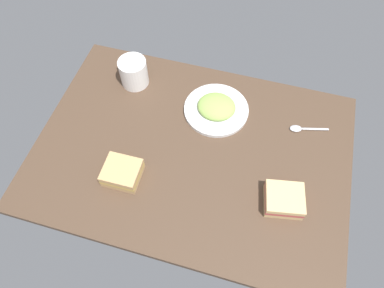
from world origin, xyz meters
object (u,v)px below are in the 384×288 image
at_px(plate_of_food, 216,108).
at_px(sandwich_main, 122,173).
at_px(spoon, 303,129).
at_px(coffee_mug_black, 134,72).
at_px(sandwich_side, 284,200).

distance_m(plate_of_food, sandwich_main, 0.35).
bearing_deg(spoon, plate_of_food, -179.23).
relative_size(coffee_mug_black, sandwich_main, 1.10).
bearing_deg(coffee_mug_black, sandwich_side, -28.89).
relative_size(plate_of_food, sandwich_side, 1.76).
relative_size(sandwich_side, spoon, 0.98).
xyz_separation_m(sandwich_main, spoon, (0.46, 0.29, -0.02)).
xyz_separation_m(plate_of_food, spoon, (0.27, 0.00, -0.01)).
bearing_deg(plate_of_food, sandwich_main, -123.93).
height_order(sandwich_main, spoon, sandwich_main).
height_order(coffee_mug_black, sandwich_main, coffee_mug_black).
bearing_deg(plate_of_food, sandwich_side, -45.59).
height_order(sandwich_main, sandwich_side, same).
xyz_separation_m(coffee_mug_black, sandwich_main, (0.09, -0.33, -0.02)).
bearing_deg(plate_of_food, spoon, 0.77).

